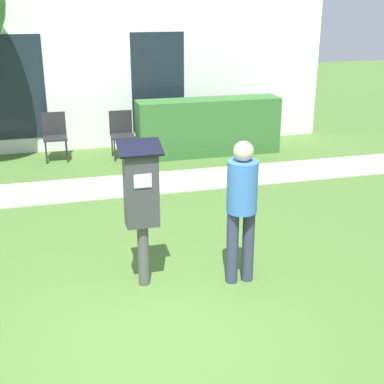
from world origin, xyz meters
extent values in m
plane|color=#476B2D|center=(0.00, 0.00, 0.00)|extent=(40.00, 40.00, 0.00)
cube|color=#B7B2A8|center=(0.00, 4.19, 0.01)|extent=(12.00, 1.10, 0.02)
cube|color=white|center=(0.00, 6.84, 1.60)|extent=(10.00, 0.24, 3.20)
cube|color=#19232D|center=(-1.40, 6.71, 1.30)|extent=(1.10, 0.02, 2.00)
cube|color=#19232D|center=(1.40, 6.71, 1.30)|extent=(1.10, 0.02, 2.00)
cylinder|color=#4C4C4C|center=(0.03, 0.92, 0.35)|extent=(0.12, 0.12, 0.70)
cube|color=#38383D|center=(0.03, 0.92, 1.10)|extent=(0.34, 0.22, 0.80)
cube|color=silver|center=(0.03, 0.81, 1.22)|extent=(0.18, 0.01, 0.14)
cube|color=black|center=(0.03, 0.92, 1.53)|extent=(0.44, 0.31, 0.12)
cylinder|color=#333851|center=(0.96, 0.72, 0.41)|extent=(0.13, 0.13, 0.82)
cylinder|color=#333851|center=(1.14, 0.72, 0.41)|extent=(0.13, 0.13, 0.82)
cylinder|color=#386BB7|center=(1.05, 0.72, 1.09)|extent=(0.32, 0.32, 0.55)
sphere|color=#D8AD8C|center=(1.05, 0.72, 1.48)|extent=(0.21, 0.21, 0.21)
cylinder|color=#262628|center=(-0.94, 5.82, 0.21)|extent=(0.03, 0.03, 0.42)
cylinder|color=#262628|center=(-0.56, 5.82, 0.21)|extent=(0.03, 0.03, 0.42)
cylinder|color=#262628|center=(-0.94, 6.20, 0.21)|extent=(0.03, 0.03, 0.42)
cylinder|color=#262628|center=(-0.56, 6.20, 0.21)|extent=(0.03, 0.03, 0.42)
cube|color=#262628|center=(-0.75, 6.01, 0.44)|extent=(0.44, 0.44, 0.04)
cube|color=#262628|center=(-0.75, 6.21, 0.68)|extent=(0.44, 0.04, 0.44)
cylinder|color=#262628|center=(0.32, 5.65, 0.21)|extent=(0.03, 0.03, 0.42)
cylinder|color=#262628|center=(0.70, 5.65, 0.21)|extent=(0.03, 0.03, 0.42)
cylinder|color=#262628|center=(0.32, 6.03, 0.21)|extent=(0.03, 0.03, 0.42)
cylinder|color=#262628|center=(0.70, 6.03, 0.21)|extent=(0.03, 0.03, 0.42)
cube|color=#262628|center=(0.51, 5.84, 0.44)|extent=(0.44, 0.44, 0.04)
cube|color=#262628|center=(0.51, 6.04, 0.68)|extent=(0.44, 0.04, 0.44)
cylinder|color=#262628|center=(1.57, 5.81, 0.21)|extent=(0.03, 0.03, 0.42)
cylinder|color=#262628|center=(1.95, 5.81, 0.21)|extent=(0.03, 0.03, 0.42)
cylinder|color=#262628|center=(1.57, 6.19, 0.21)|extent=(0.03, 0.03, 0.42)
cylinder|color=#262628|center=(1.95, 6.19, 0.21)|extent=(0.03, 0.03, 0.42)
cube|color=#262628|center=(1.76, 6.00, 0.44)|extent=(0.44, 0.44, 0.04)
cube|color=#262628|center=(1.76, 6.20, 0.68)|extent=(0.44, 0.04, 0.44)
cube|color=#33662D|center=(2.19, 5.70, 0.55)|extent=(2.81, 0.60, 1.10)
camera|label=1|loc=(-0.80, -4.16, 2.92)|focal=50.00mm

